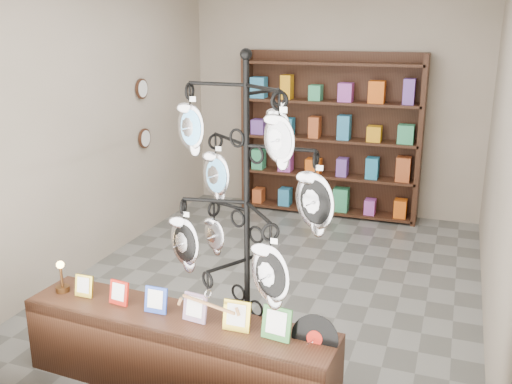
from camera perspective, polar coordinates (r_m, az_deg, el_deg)
ground at (r=6.00m, az=2.11°, el=-8.61°), size 5.00×5.00×0.00m
room_envelope at (r=5.48m, az=2.31°, el=9.20°), size 5.00×5.00×5.00m
display_tree at (r=3.82m, az=-0.94°, el=-1.13°), size 1.29×1.29×2.40m
front_shelf at (r=4.28m, az=-7.86°, el=-15.52°), size 2.34×0.60×0.82m
back_shelving at (r=7.80m, az=7.39°, el=5.15°), size 2.42×0.36×2.20m
wall_clocks at (r=7.06m, az=-11.22°, el=7.67°), size 0.03×0.24×0.84m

